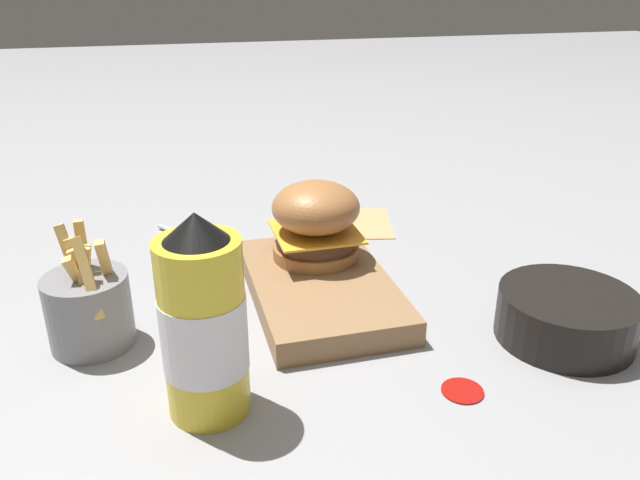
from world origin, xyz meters
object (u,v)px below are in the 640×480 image
side_bowl (566,315)px  ketchup_bottle (204,325)px  spoon (204,244)px  fries_basket (89,307)px  burger (316,220)px  serving_board (320,287)px

side_bowl → ketchup_bottle: bearing=-87.2°
side_bowl → spoon: (-0.36, -0.37, -0.02)m
ketchup_bottle → fries_basket: (-0.15, -0.11, -0.05)m
fries_basket → side_bowl: fries_basket is taller
burger → side_bowl: burger is taller
ketchup_bottle → spoon: (-0.38, 0.03, -0.09)m
burger → fries_basket: 0.30m
ketchup_bottle → side_bowl: size_ratio=1.31×
serving_board → side_bowl: side_bowl is taller
ketchup_bottle → spoon: 0.39m
serving_board → side_bowl: bearing=56.7°
ketchup_bottle → side_bowl: bearing=92.8°
burger → spoon: 0.21m
side_bowl → spoon: side_bowl is taller
serving_board → burger: burger is taller
serving_board → fries_basket: bearing=-83.0°
fries_basket → ketchup_bottle: bearing=37.9°
ketchup_bottle → serving_board: bearing=138.9°
burger → spoon: bearing=-135.7°
serving_board → ketchup_bottle: ketchup_bottle is taller
burger → spoon: (-0.14, -0.14, -0.08)m
fries_basket → burger: bearing=107.9°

